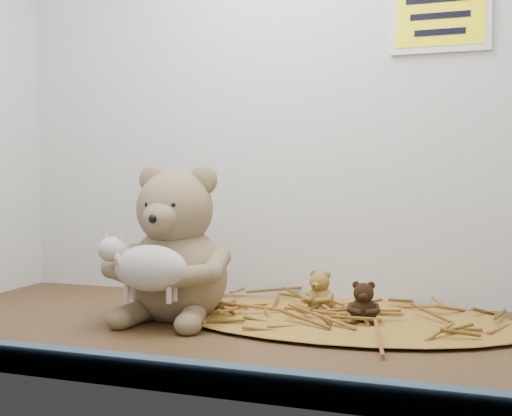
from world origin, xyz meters
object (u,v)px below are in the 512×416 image
(main_teddy, at_px, (177,243))
(toy_lamb, at_px, (150,268))
(mini_teddy_tan, at_px, (320,289))
(mini_teddy_brown, at_px, (364,300))

(main_teddy, xyz_separation_m, toy_lamb, (0.00, -0.10, -0.03))
(toy_lamb, bearing_deg, mini_teddy_tan, 41.34)
(main_teddy, relative_size, mini_teddy_brown, 3.93)
(mini_teddy_tan, bearing_deg, mini_teddy_brown, -25.07)
(main_teddy, xyz_separation_m, mini_teddy_tan, (0.23, 0.11, -0.09))
(main_teddy, relative_size, mini_teddy_tan, 3.72)
(toy_lamb, bearing_deg, main_teddy, 90.00)
(toy_lamb, bearing_deg, mini_teddy_brown, 23.00)
(mini_teddy_tan, distance_m, mini_teddy_brown, 0.11)
(mini_teddy_tan, height_order, mini_teddy_brown, mini_teddy_tan)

